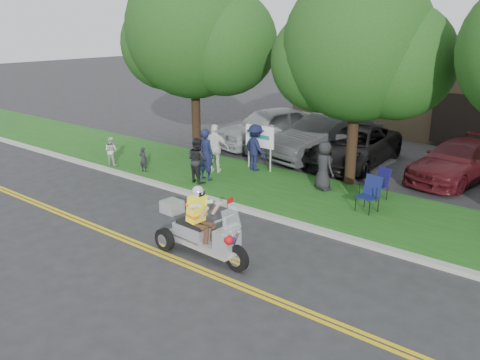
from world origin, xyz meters
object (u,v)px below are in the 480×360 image
Objects in this scene: spectator_adult_mid at (197,160)px; parked_car_mid at (353,146)px; spectator_adult_right at (215,149)px; trike_scooter at (200,232)px; parked_car_far_left at (270,127)px; lawn_chair_a at (381,181)px; parked_car_right at (458,161)px; lawn_chair_b at (370,191)px; parked_car_left at (325,138)px; spectator_adult_left at (206,154)px.

parked_car_mid is at bearing -107.67° from spectator_adult_mid.
trike_scooter is at bearing 102.25° from spectator_adult_right.
spectator_adult_mid is 6.27m from parked_car_far_left.
parked_car_right reaches higher than lawn_chair_a.
lawn_chair_b is 6.12m from spectator_adult_right.
trike_scooter reaches higher than parked_car_mid.
lawn_chair_a is 0.19× the size of parked_car_far_left.
lawn_chair_b is 0.20× the size of parked_car_left.
spectator_adult_mid is 9.14m from parked_car_right.
spectator_adult_left is 1.02× the size of spectator_adult_right.
parked_car_far_left is at bearing 154.89° from lawn_chair_b.
parked_car_right is at bearing -142.06° from spectator_adult_left.
spectator_adult_right is (-0.31, 1.27, 0.11)m from spectator_adult_mid.
trike_scooter is 5.57m from spectator_adult_mid.
lawn_chair_b is 6.26m from parked_car_left.
parked_car_mid is 1.10× the size of parked_car_right.
parked_car_far_left is (-1.40, 6.11, 0.00)m from spectator_adult_mid.
spectator_adult_mid is (-0.03, -0.39, -0.13)m from spectator_adult_left.
spectator_adult_right is 5.50m from parked_car_mid.
parked_car_mid is at bearing -162.87° from parked_car_right.
parked_car_left is (-4.19, 4.64, 0.18)m from lawn_chair_b.
parked_car_mid is at bearing 131.77° from lawn_chair_b.
spectator_adult_left reaches higher than parked_car_left.
parked_car_right is at bearing 15.98° from parked_car_left.
parked_car_far_left is 1.09× the size of parked_car_right.
spectator_adult_left is at bearing -136.83° from lawn_chair_a.
spectator_adult_mid reaches higher than parked_car_right.
lawn_chair_a is 1.23m from lawn_chair_b.
parked_car_far_left reaches higher than parked_car_right.
parked_car_far_left is at bearing -103.82° from spectator_adult_right.
trike_scooter is 9.74m from parked_car_mid.
spectator_adult_left reaches higher than parked_car_right.
spectator_adult_left is 5.89m from parked_car_far_left.
trike_scooter is at bearing -95.57° from parked_car_right.
parked_car_far_left reaches higher than parked_car_left.
spectator_adult_left is at bearing -94.64° from parked_car_left.
parked_car_right is at bearing -171.58° from spectator_adult_right.
trike_scooter reaches higher than lawn_chair_a.
spectator_adult_left is 0.94m from spectator_adult_right.
spectator_adult_mid is 6.00m from parked_car_left.
parked_car_left reaches higher than lawn_chair_b.
spectator_adult_mid is 0.29× the size of parked_car_mid.
spectator_adult_left reaches higher than lawn_chair_b.
spectator_adult_left is 1.16× the size of spectator_adult_mid.
parked_car_mid is (-0.98, 9.69, 0.12)m from trike_scooter.
lawn_chair_a is 0.21× the size of parked_car_right.
lawn_chair_b is at bearing -159.47° from spectator_adult_mid.
parked_car_far_left is 0.97× the size of parked_car_left.
lawn_chair_b is 0.67× the size of spectator_adult_mid.
spectator_adult_left is 8.86m from parked_car_right.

